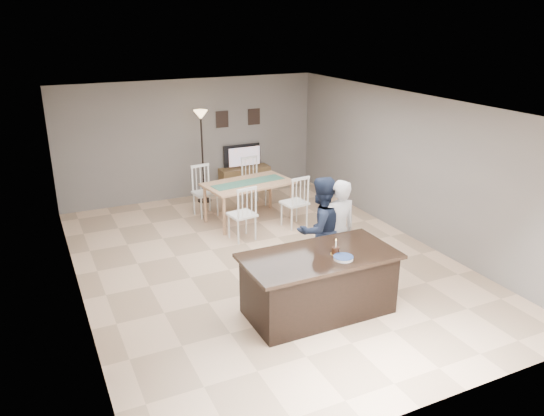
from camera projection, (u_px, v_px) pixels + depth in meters
name	position (u px, v px, depth m)	size (l,w,h in m)	color
floor	(265.00, 262.00, 9.12)	(8.00, 8.00, 0.00)	#D4AC88
room_shell	(265.00, 168.00, 8.55)	(8.00, 8.00, 8.00)	slate
kitchen_island	(319.00, 283.00, 7.44)	(2.15, 1.10, 0.90)	black
tv_console	(245.00, 179.00, 12.70)	(1.20, 0.40, 0.60)	brown
television	(243.00, 156.00, 12.57)	(0.91, 0.12, 0.53)	black
tv_screen_glow	(244.00, 156.00, 12.50)	(0.78, 0.78, 0.00)	orange
picture_frames	(238.00, 118.00, 12.36)	(1.10, 0.02, 0.38)	black
doorway	(97.00, 294.00, 5.53)	(0.00, 2.10, 2.65)	black
woman	(338.00, 231.00, 8.25)	(0.61, 0.40, 1.67)	#BAB9BE
man	(320.00, 229.00, 8.27)	(0.83, 0.65, 1.70)	#182036
birthday_cake	(336.00, 251.00, 7.29)	(0.14, 0.14, 0.22)	#EEB946
plate_stack	(343.00, 258.00, 7.14)	(0.27, 0.27, 0.04)	white
dining_table	(248.00, 189.00, 10.76)	(1.92, 2.18, 1.07)	tan
floor_lamp	(201.00, 132.00, 11.59)	(0.31, 0.31, 2.08)	black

